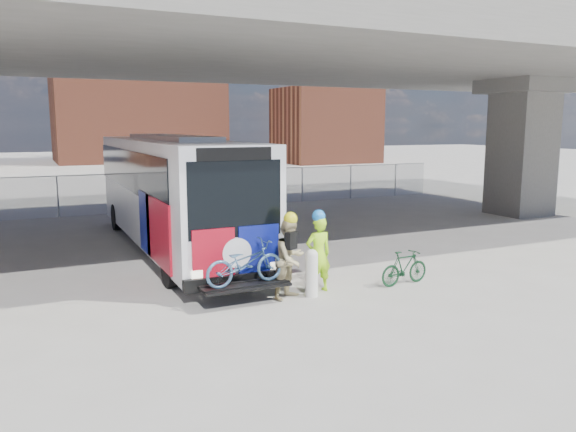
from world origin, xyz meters
TOP-DOWN VIEW (x-y plane):
  - ground at (0.00, 0.00)m, footprint 160.00×160.00m
  - bus at (-2.00, 3.57)m, footprint 2.67×12.98m
  - overpass at (0.00, 4.00)m, footprint 40.00×16.00m
  - chainlink_fence at (0.00, 12.00)m, footprint 30.00×0.06m
  - brick_buildings at (1.23, 48.23)m, footprint 54.00×22.00m
  - smokestack at (14.00, 55.00)m, footprint 2.20×2.20m
  - bollard at (-0.35, -3.05)m, footprint 0.30×0.30m
  - cyclist_hivis at (-0.01, -2.74)m, footprint 0.68×0.46m
  - cyclist_tan at (-0.84, -2.92)m, footprint 1.12×1.04m
  - bike_parked at (2.24, -3.17)m, footprint 1.50×0.54m

SIDE VIEW (x-z plane):
  - ground at x=0.00m, z-range 0.00..0.00m
  - bike_parked at x=2.24m, z-range 0.00..0.88m
  - bollard at x=-0.35m, z-range 0.04..1.18m
  - cyclist_tan at x=-0.84m, z-range -0.06..1.98m
  - cyclist_hivis at x=-0.01m, z-range -0.04..1.98m
  - chainlink_fence at x=0.00m, z-range -13.58..16.42m
  - bus at x=-2.00m, z-range 0.26..3.95m
  - brick_buildings at x=1.23m, z-range -0.58..11.42m
  - overpass at x=0.00m, z-range 2.57..10.52m
  - smokestack at x=14.00m, z-range 0.00..25.00m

